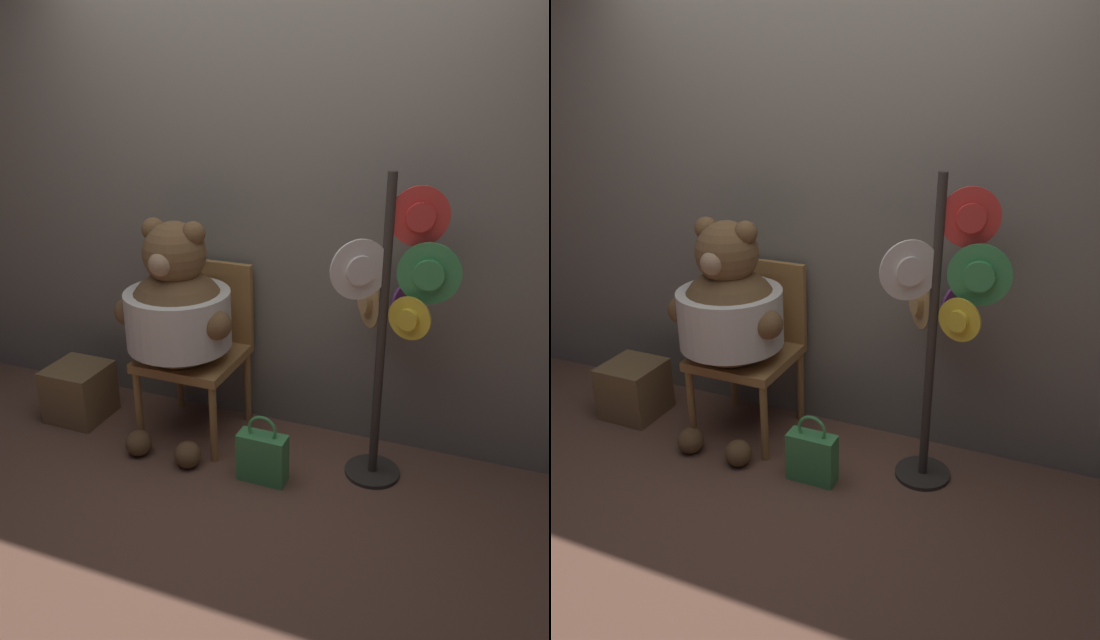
% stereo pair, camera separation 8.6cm
% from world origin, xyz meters
% --- Properties ---
extents(ground_plane, '(14.00, 14.00, 0.00)m').
position_xyz_m(ground_plane, '(0.00, 0.00, 0.00)').
color(ground_plane, brown).
extents(wall_back, '(8.00, 0.10, 2.70)m').
position_xyz_m(wall_back, '(0.00, 0.68, 1.35)').
color(wall_back, slate).
rests_on(wall_back, ground_plane).
extents(chair, '(0.51, 0.50, 0.95)m').
position_xyz_m(chair, '(-0.37, 0.43, 0.53)').
color(chair, '#9E703D').
rests_on(chair, ground_plane).
extents(teddy_bear, '(0.67, 0.59, 1.25)m').
position_xyz_m(teddy_bear, '(-0.40, 0.26, 0.76)').
color(teddy_bear, brown).
rests_on(teddy_bear, ground_plane).
extents(hat_display_rack, '(0.55, 0.46, 1.53)m').
position_xyz_m(hat_display_rack, '(0.69, 0.34, 0.88)').
color(hat_display_rack, '#332D28').
rests_on(hat_display_rack, ground_plane).
extents(handbag_on_ground, '(0.25, 0.10, 0.37)m').
position_xyz_m(handbag_on_ground, '(0.16, 0.06, 0.14)').
color(handbag_on_ground, '#479E56').
rests_on(handbag_on_ground, ground_plane).
extents(wooden_crate, '(0.32, 0.32, 0.32)m').
position_xyz_m(wooden_crate, '(-1.09, 0.25, 0.16)').
color(wooden_crate, brown).
rests_on(wooden_crate, ground_plane).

